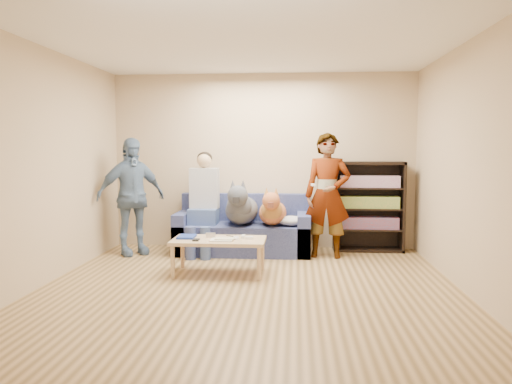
# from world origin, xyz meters

# --- Properties ---
(ground) EXTENTS (5.00, 5.00, 0.00)m
(ground) POSITION_xyz_m (0.00, 0.00, 0.00)
(ground) COLOR brown
(ground) RESTS_ON ground
(ceiling) EXTENTS (5.00, 5.00, 0.00)m
(ceiling) POSITION_xyz_m (0.00, 0.00, 2.60)
(ceiling) COLOR white
(ceiling) RESTS_ON ground
(wall_back) EXTENTS (4.50, 0.00, 4.50)m
(wall_back) POSITION_xyz_m (0.00, 2.50, 1.30)
(wall_back) COLOR tan
(wall_back) RESTS_ON ground
(wall_front) EXTENTS (4.50, 0.00, 4.50)m
(wall_front) POSITION_xyz_m (0.00, -2.50, 1.30)
(wall_front) COLOR tan
(wall_front) RESTS_ON ground
(wall_left) EXTENTS (0.00, 5.00, 5.00)m
(wall_left) POSITION_xyz_m (-2.25, 0.00, 1.30)
(wall_left) COLOR tan
(wall_left) RESTS_ON ground
(wall_right) EXTENTS (0.00, 5.00, 5.00)m
(wall_right) POSITION_xyz_m (2.25, 0.00, 1.30)
(wall_right) COLOR tan
(wall_right) RESTS_ON ground
(blanket) EXTENTS (0.38, 0.32, 0.13)m
(blanket) POSITION_xyz_m (0.44, 1.88, 0.49)
(blanket) COLOR #A6A6AA
(blanket) RESTS_ON sofa
(person_standing_right) EXTENTS (0.66, 0.47, 1.70)m
(person_standing_right) POSITION_xyz_m (0.93, 1.86, 0.85)
(person_standing_right) COLOR gray
(person_standing_right) RESTS_ON ground
(person_standing_left) EXTENTS (1.00, 0.91, 1.64)m
(person_standing_left) POSITION_xyz_m (-1.81, 1.81, 0.82)
(person_standing_left) COLOR #6887A7
(person_standing_left) RESTS_ON ground
(held_controller) EXTENTS (0.07, 0.12, 0.03)m
(held_controller) POSITION_xyz_m (0.73, 1.66, 1.01)
(held_controller) COLOR white
(held_controller) RESTS_ON person_standing_right
(notebook_blue) EXTENTS (0.20, 0.26, 0.03)m
(notebook_blue) POSITION_xyz_m (-0.81, 0.87, 0.43)
(notebook_blue) COLOR navy
(notebook_blue) RESTS_ON coffee_table
(papers) EXTENTS (0.26, 0.20, 0.02)m
(papers) POSITION_xyz_m (-0.36, 0.72, 0.43)
(papers) COLOR silver
(papers) RESTS_ON coffee_table
(magazine) EXTENTS (0.22, 0.17, 0.01)m
(magazine) POSITION_xyz_m (-0.33, 0.74, 0.44)
(magazine) COLOR beige
(magazine) RESTS_ON coffee_table
(camera_silver) EXTENTS (0.11, 0.06, 0.05)m
(camera_silver) POSITION_xyz_m (-0.53, 0.94, 0.45)
(camera_silver) COLOR #AFAEB3
(camera_silver) RESTS_ON coffee_table
(controller_a) EXTENTS (0.04, 0.13, 0.03)m
(controller_a) POSITION_xyz_m (-0.13, 0.92, 0.43)
(controller_a) COLOR silver
(controller_a) RESTS_ON coffee_table
(controller_b) EXTENTS (0.09, 0.06, 0.03)m
(controller_b) POSITION_xyz_m (-0.05, 0.84, 0.43)
(controller_b) COLOR white
(controller_b) RESTS_ON coffee_table
(headphone_cup_a) EXTENTS (0.07, 0.07, 0.02)m
(headphone_cup_a) POSITION_xyz_m (-0.21, 0.80, 0.43)
(headphone_cup_a) COLOR white
(headphone_cup_a) RESTS_ON coffee_table
(headphone_cup_b) EXTENTS (0.07, 0.07, 0.02)m
(headphone_cup_b) POSITION_xyz_m (-0.21, 0.88, 0.43)
(headphone_cup_b) COLOR white
(headphone_cup_b) RESTS_ON coffee_table
(pen_orange) EXTENTS (0.13, 0.06, 0.01)m
(pen_orange) POSITION_xyz_m (-0.43, 0.66, 0.42)
(pen_orange) COLOR orange
(pen_orange) RESTS_ON coffee_table
(pen_black) EXTENTS (0.13, 0.08, 0.01)m
(pen_black) POSITION_xyz_m (-0.29, 1.00, 0.42)
(pen_black) COLOR black
(pen_black) RESTS_ON coffee_table
(wallet) EXTENTS (0.07, 0.12, 0.02)m
(wallet) POSITION_xyz_m (-0.66, 0.70, 0.43)
(wallet) COLOR black
(wallet) RESTS_ON coffee_table
(sofa) EXTENTS (1.90, 0.85, 0.82)m
(sofa) POSITION_xyz_m (-0.25, 2.10, 0.28)
(sofa) COLOR #515B93
(sofa) RESTS_ON ground
(person_seated) EXTENTS (0.40, 0.73, 1.47)m
(person_seated) POSITION_xyz_m (-0.81, 1.97, 0.77)
(person_seated) COLOR #446397
(person_seated) RESTS_ON sofa
(dog_gray) EXTENTS (0.45, 1.27, 0.66)m
(dog_gray) POSITION_xyz_m (-0.27, 1.92, 0.66)
(dog_gray) COLOR #4C4F56
(dog_gray) RESTS_ON sofa
(dog_tan) EXTENTS (0.39, 1.15, 0.56)m
(dog_tan) POSITION_xyz_m (0.17, 1.90, 0.62)
(dog_tan) COLOR #BC6839
(dog_tan) RESTS_ON sofa
(coffee_table) EXTENTS (1.10, 0.60, 0.42)m
(coffee_table) POSITION_xyz_m (-0.41, 0.82, 0.37)
(coffee_table) COLOR #DAAB86
(coffee_table) RESTS_ON ground
(bookshelf) EXTENTS (1.00, 0.34, 1.30)m
(bookshelf) POSITION_xyz_m (1.55, 2.33, 0.68)
(bookshelf) COLOR black
(bookshelf) RESTS_ON ground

